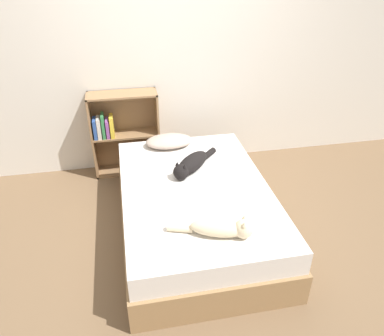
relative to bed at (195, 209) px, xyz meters
name	(u,v)px	position (x,y,z in m)	size (l,w,h in m)	color
ground_plane	(195,230)	(0.00, 0.00, -0.23)	(8.00, 8.00, 0.00)	brown
wall_back	(170,54)	(0.00, 1.33, 1.02)	(8.00, 0.06, 2.50)	silver
bed	(195,209)	(0.00, 0.00, 0.00)	(1.26, 1.91, 0.47)	#99754C
pillow	(169,141)	(-0.11, 0.78, 0.29)	(0.47, 0.29, 0.11)	#B29E8E
cat_light	(223,228)	(0.07, -0.63, 0.30)	(0.59, 0.27, 0.16)	beige
cat_dark	(191,164)	(0.01, 0.26, 0.31)	(0.49, 0.50, 0.16)	black
bookshelf	(122,131)	(-0.57, 1.20, 0.24)	(0.72, 0.26, 0.92)	#8E6B47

